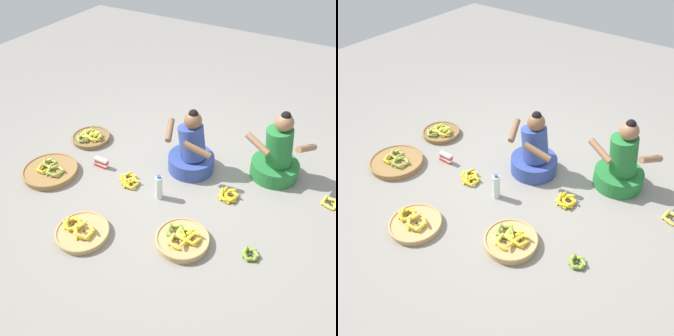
% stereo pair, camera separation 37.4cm
% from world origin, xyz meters
% --- Properties ---
extents(ground_plane, '(10.00, 10.00, 0.00)m').
position_xyz_m(ground_plane, '(0.00, 0.00, 0.00)').
color(ground_plane, gray).
extents(vendor_woman_front, '(0.67, 0.52, 0.77)m').
position_xyz_m(vendor_woman_front, '(0.01, 0.30, 0.24)').
color(vendor_woman_front, '#334793').
rests_on(vendor_woman_front, ground).
extents(vendor_woman_behind, '(0.70, 0.53, 0.81)m').
position_xyz_m(vendor_woman_behind, '(0.87, 0.66, 0.26)').
color(vendor_woman_behind, '#237233').
rests_on(vendor_woman_behind, ground).
extents(banana_basket_near_vendor, '(0.51, 0.51, 0.14)m').
position_xyz_m(banana_basket_near_vendor, '(-0.41, -1.09, 0.04)').
color(banana_basket_near_vendor, tan).
rests_on(banana_basket_near_vendor, ground).
extents(banana_basket_front_left, '(0.48, 0.48, 0.14)m').
position_xyz_m(banana_basket_front_left, '(-1.34, 0.18, 0.04)').
color(banana_basket_front_left, brown).
rests_on(banana_basket_front_left, ground).
extents(banana_basket_front_right, '(0.50, 0.50, 0.15)m').
position_xyz_m(banana_basket_front_right, '(0.45, -0.71, 0.05)').
color(banana_basket_front_right, tan).
rests_on(banana_basket_front_right, ground).
extents(banana_basket_back_left, '(0.61, 0.61, 0.14)m').
position_xyz_m(banana_basket_back_left, '(-1.31, -0.57, 0.04)').
color(banana_basket_back_left, olive).
rests_on(banana_basket_back_left, ground).
extents(loose_bananas_mid_left, '(0.23, 0.24, 0.10)m').
position_xyz_m(loose_bananas_mid_left, '(0.58, 0.07, 0.03)').
color(loose_bananas_mid_left, gold).
rests_on(loose_bananas_mid_left, ground).
extents(loose_bananas_back_center, '(0.27, 0.26, 0.09)m').
position_xyz_m(loose_bananas_back_center, '(-0.46, -0.25, 0.03)').
color(loose_bananas_back_center, yellow).
rests_on(loose_bananas_back_center, ground).
extents(loose_bananas_back_right, '(0.18, 0.18, 0.08)m').
position_xyz_m(loose_bananas_back_right, '(1.04, -0.54, 0.03)').
color(loose_bananas_back_right, olive).
rests_on(loose_bananas_back_right, ground).
extents(water_bottle, '(0.08, 0.08, 0.29)m').
position_xyz_m(water_bottle, '(-0.05, -0.29, 0.14)').
color(water_bottle, silver).
rests_on(water_bottle, ground).
extents(packet_carton_stack, '(0.18, 0.07, 0.12)m').
position_xyz_m(packet_carton_stack, '(-0.89, -0.19, 0.06)').
color(packet_carton_stack, red).
rests_on(packet_carton_stack, ground).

